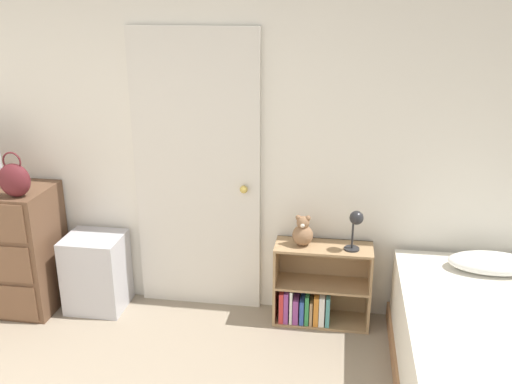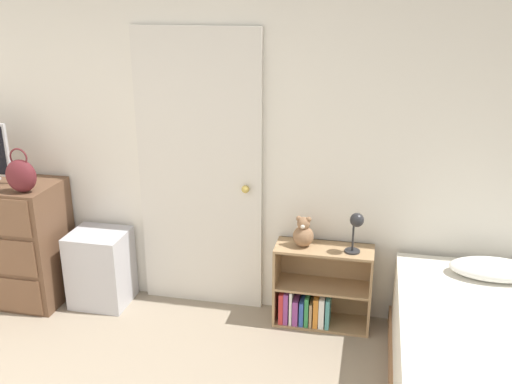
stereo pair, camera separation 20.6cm
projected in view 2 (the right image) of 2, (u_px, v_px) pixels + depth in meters
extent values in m
cube|color=white|center=(195.00, 138.00, 4.05)|extent=(10.00, 0.06, 2.55)
cube|color=silver|center=(200.00, 174.00, 4.08)|extent=(0.91, 0.04, 2.05)
sphere|color=gold|center=(245.00, 189.00, 4.00)|extent=(0.06, 0.06, 0.06)
cube|color=brown|center=(0.00, 240.00, 4.35)|extent=(0.99, 0.49, 0.94)
ellipsoid|color=#591E23|center=(21.00, 176.00, 3.94)|extent=(0.22, 0.14, 0.23)
torus|color=#591E23|center=(18.00, 158.00, 3.90)|extent=(0.13, 0.01, 0.13)
cube|color=silver|center=(101.00, 268.00, 4.31)|extent=(0.42, 0.37, 0.57)
cube|color=tan|center=(277.00, 281.00, 4.09)|extent=(0.02, 0.27, 0.59)
cube|color=tan|center=(370.00, 291.00, 3.96)|extent=(0.02, 0.27, 0.59)
cube|color=tan|center=(321.00, 321.00, 4.12)|extent=(0.64, 0.27, 0.02)
cube|color=tan|center=(323.00, 286.00, 4.02)|extent=(0.64, 0.27, 0.02)
cube|color=tan|center=(324.00, 249.00, 3.93)|extent=(0.64, 0.27, 0.02)
cube|color=tan|center=(325.00, 277.00, 4.14)|extent=(0.68, 0.01, 0.59)
cube|color=red|center=(283.00, 303.00, 4.12)|extent=(0.03, 0.21, 0.23)
cube|color=#8C3F8C|center=(287.00, 304.00, 4.09)|extent=(0.03, 0.18, 0.24)
cube|color=white|center=(292.00, 304.00, 4.08)|extent=(0.02, 0.18, 0.26)
cube|color=#8C3F8C|center=(296.00, 309.00, 4.08)|extent=(0.04, 0.16, 0.19)
cube|color=#3359B2|center=(303.00, 308.00, 4.09)|extent=(0.03, 0.21, 0.18)
cube|color=#338C4C|center=(308.00, 308.00, 4.06)|extent=(0.03, 0.17, 0.22)
cube|color=tan|center=(312.00, 310.00, 4.07)|extent=(0.02, 0.19, 0.18)
cube|color=orange|center=(317.00, 308.00, 4.07)|extent=(0.03, 0.20, 0.22)
cube|color=white|center=(322.00, 309.00, 4.05)|extent=(0.04, 0.18, 0.23)
cube|color=teal|center=(328.00, 310.00, 4.04)|extent=(0.03, 0.18, 0.23)
sphere|color=#8C6647|center=(303.00, 236.00, 3.93)|extent=(0.14, 0.14, 0.14)
sphere|color=#8C6647|center=(304.00, 223.00, 3.90)|extent=(0.09, 0.09, 0.09)
sphere|color=silver|center=(303.00, 226.00, 3.86)|extent=(0.03, 0.03, 0.03)
sphere|color=#8C6647|center=(299.00, 219.00, 3.89)|extent=(0.04, 0.04, 0.04)
sphere|color=#8C6647|center=(309.00, 219.00, 3.88)|extent=(0.04, 0.04, 0.04)
cylinder|color=#262628|center=(352.00, 251.00, 3.86)|extent=(0.10, 0.10, 0.01)
cylinder|color=#262628|center=(353.00, 237.00, 3.82)|extent=(0.01, 0.01, 0.20)
sphere|color=#262628|center=(357.00, 220.00, 3.76)|extent=(0.09, 0.09, 0.09)
cube|color=silver|center=(509.00, 370.00, 3.07)|extent=(1.18, 1.79, 0.44)
ellipsoid|color=white|center=(494.00, 269.00, 3.59)|extent=(0.55, 0.28, 0.12)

